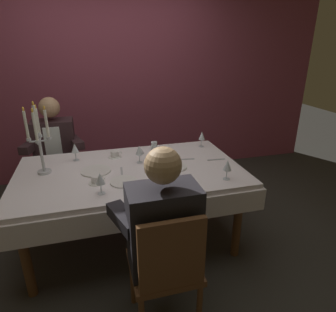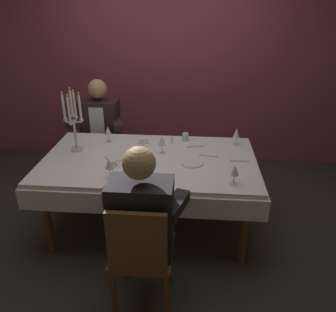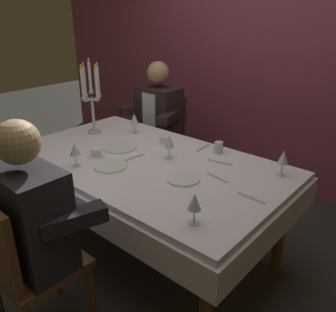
% 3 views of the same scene
% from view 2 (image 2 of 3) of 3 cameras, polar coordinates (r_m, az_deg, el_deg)
% --- Properties ---
extents(ground_plane, '(12.00, 12.00, 0.00)m').
position_cam_2_polar(ground_plane, '(3.39, -2.91, -11.68)').
color(ground_plane, '#312F2B').
extents(back_wall, '(6.00, 0.12, 2.70)m').
position_cam_2_polar(back_wall, '(4.41, -0.40, 16.40)').
color(back_wall, '#8E3D51').
rests_on(back_wall, ground_plane).
extents(dining_table, '(1.94, 1.14, 0.74)m').
position_cam_2_polar(dining_table, '(3.06, -3.16, -2.36)').
color(dining_table, white).
rests_on(dining_table, ground_plane).
extents(candelabra, '(0.19, 0.19, 0.60)m').
position_cam_2_polar(candelabra, '(3.17, -15.81, 5.72)').
color(candelabra, silver).
rests_on(candelabra, dining_table).
extents(dinner_plate_0, '(0.20, 0.20, 0.01)m').
position_cam_2_polar(dinner_plate_0, '(2.91, 4.10, -1.11)').
color(dinner_plate_0, white).
rests_on(dinner_plate_0, dining_table).
extents(dinner_plate_1, '(0.22, 0.22, 0.01)m').
position_cam_2_polar(dinner_plate_1, '(2.80, -5.61, -2.27)').
color(dinner_plate_1, white).
rests_on(dinner_plate_1, dining_table).
extents(dinner_plate_2, '(0.25, 0.25, 0.01)m').
position_cam_2_polar(dinner_plate_2, '(3.08, -8.47, 0.18)').
color(dinner_plate_2, white).
rests_on(dinner_plate_2, dining_table).
extents(wine_glass_0, '(0.07, 0.07, 0.16)m').
position_cam_2_polar(wine_glass_0, '(3.35, -10.21, 4.20)').
color(wine_glass_0, silver).
rests_on(wine_glass_0, dining_table).
extents(wine_glass_1, '(0.07, 0.07, 0.16)m').
position_cam_2_polar(wine_glass_1, '(3.30, 11.59, 3.78)').
color(wine_glass_1, silver).
rests_on(wine_glass_1, dining_table).
extents(wine_glass_2, '(0.07, 0.07, 0.16)m').
position_cam_2_polar(wine_glass_2, '(3.06, -1.03, 2.55)').
color(wine_glass_2, silver).
rests_on(wine_glass_2, dining_table).
extents(wine_glass_3, '(0.07, 0.07, 0.16)m').
position_cam_2_polar(wine_glass_3, '(2.67, -10.00, -1.39)').
color(wine_glass_3, silver).
rests_on(wine_glass_3, dining_table).
extents(wine_glass_4, '(0.07, 0.07, 0.16)m').
position_cam_2_polar(wine_glass_4, '(2.59, 11.30, -2.42)').
color(wine_glass_4, silver).
rests_on(wine_glass_4, dining_table).
extents(water_tumbler_0, '(0.06, 0.06, 0.08)m').
position_cam_2_polar(water_tumbler_0, '(3.35, 2.98, 3.24)').
color(water_tumbler_0, silver).
rests_on(water_tumbler_0, dining_table).
extents(coffee_cup_0, '(0.13, 0.12, 0.06)m').
position_cam_2_polar(coffee_cup_0, '(3.29, -4.21, 2.52)').
color(coffee_cup_0, white).
rests_on(coffee_cup_0, dining_table).
extents(coffee_cup_1, '(0.13, 0.12, 0.06)m').
position_cam_2_polar(coffee_cup_1, '(2.88, -9.49, -1.30)').
color(coffee_cup_1, white).
rests_on(coffee_cup_1, dining_table).
extents(fork_0, '(0.03, 0.17, 0.01)m').
position_cam_2_polar(fork_0, '(3.37, 0.69, 2.73)').
color(fork_0, '#B7B7BC').
rests_on(fork_0, dining_table).
extents(fork_1, '(0.17, 0.04, 0.01)m').
position_cam_2_polar(fork_1, '(3.05, 6.85, 0.00)').
color(fork_1, '#B7B7BC').
rests_on(fork_1, dining_table).
extents(fork_2, '(0.17, 0.03, 0.01)m').
position_cam_2_polar(fork_2, '(3.00, 12.14, -0.90)').
color(fork_2, '#B7B7BC').
rests_on(fork_2, dining_table).
extents(fork_3, '(0.03, 0.17, 0.01)m').
position_cam_2_polar(fork_3, '(2.98, -4.80, -0.53)').
color(fork_3, '#B7B7BC').
rests_on(fork_3, dining_table).
extents(fork_4, '(0.17, 0.05, 0.01)m').
position_cam_2_polar(fork_4, '(3.23, 4.78, 1.62)').
color(fork_4, '#B7B7BC').
rests_on(fork_4, dining_table).
extents(seated_diner_0, '(0.63, 0.48, 1.24)m').
position_cam_2_polar(seated_diner_0, '(3.94, -11.41, 5.56)').
color(seated_diner_0, brown).
rests_on(seated_diner_0, ground_plane).
extents(seated_diner_1, '(0.63, 0.48, 1.24)m').
position_cam_2_polar(seated_diner_1, '(2.24, -4.61, -10.43)').
color(seated_diner_1, brown).
rests_on(seated_diner_1, ground_plane).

